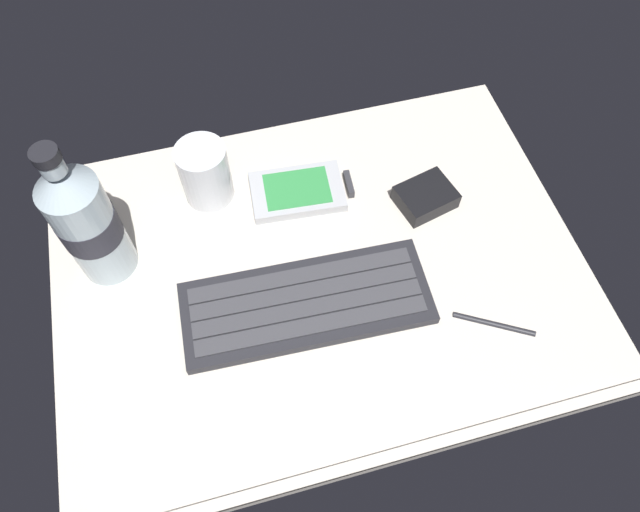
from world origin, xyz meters
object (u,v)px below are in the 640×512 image
object	(u,v)px
water_bottle	(86,222)
charger_block	(425,197)
handheld_device	(302,191)
stylus_pen	(495,323)
keyboard	(306,303)
juice_cup	(205,175)

from	to	relation	value
water_bottle	charger_block	size ratio (longest dim) A/B	2.97
water_bottle	charger_block	world-z (taller)	water_bottle
handheld_device	stylus_pen	world-z (taller)	handheld_device
keyboard	stylus_pen	world-z (taller)	keyboard
keyboard	stylus_pen	bearing A→B (deg)	-21.15
charger_block	stylus_pen	size ratio (longest dim) A/B	0.74
handheld_device	charger_block	world-z (taller)	charger_block
keyboard	juice_cup	distance (cm)	21.13
handheld_device	charger_block	distance (cm)	16.04
handheld_device	water_bottle	xyz separation A→B (cm)	(-25.29, -4.00, 8.28)
water_bottle	charger_block	bearing A→B (deg)	-2.09
handheld_device	juice_cup	distance (cm)	12.57
stylus_pen	water_bottle	bearing A→B (deg)	-175.07
stylus_pen	charger_block	bearing A→B (deg)	125.88
charger_block	keyboard	bearing A→B (deg)	-150.50
keyboard	juice_cup	size ratio (longest dim) A/B	3.47
keyboard	water_bottle	distance (cm)	26.17
keyboard	water_bottle	xyz separation A→B (cm)	(-21.77, 11.99, 8.20)
handheld_device	charger_block	size ratio (longest dim) A/B	1.89
water_bottle	keyboard	bearing A→B (deg)	-28.84
charger_block	stylus_pen	world-z (taller)	charger_block
handheld_device	charger_block	bearing A→B (deg)	-19.95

